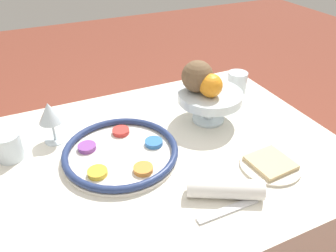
% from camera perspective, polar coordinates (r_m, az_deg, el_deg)
% --- Properties ---
extents(dining_table, '(1.15, 0.81, 0.72)m').
position_cam_1_polar(dining_table, '(1.23, -2.53, -18.15)').
color(dining_table, silver).
rests_on(dining_table, ground_plane).
extents(seder_plate, '(0.33, 0.33, 0.03)m').
position_cam_1_polar(seder_plate, '(0.96, -8.23, -4.50)').
color(seder_plate, silver).
rests_on(seder_plate, dining_table).
extents(wine_glass, '(0.07, 0.07, 0.13)m').
position_cam_1_polar(wine_glass, '(1.03, -19.91, 1.95)').
color(wine_glass, silver).
rests_on(wine_glass, dining_table).
extents(fruit_stand, '(0.21, 0.21, 0.11)m').
position_cam_1_polar(fruit_stand, '(1.09, 7.28, 4.83)').
color(fruit_stand, silver).
rests_on(fruit_stand, dining_table).
extents(orange_fruit, '(0.07, 0.07, 0.07)m').
position_cam_1_polar(orange_fruit, '(1.03, 7.47, 7.00)').
color(orange_fruit, orange).
rests_on(orange_fruit, fruit_stand).
extents(coconut, '(0.10, 0.10, 0.10)m').
position_cam_1_polar(coconut, '(1.06, 5.14, 8.60)').
color(coconut, brown).
rests_on(coconut, fruit_stand).
extents(bread_plate, '(0.17, 0.17, 0.02)m').
position_cam_1_polar(bread_plate, '(0.96, 17.38, -6.36)').
color(bread_plate, beige).
rests_on(bread_plate, dining_table).
extents(napkin_roll, '(0.19, 0.13, 0.05)m').
position_cam_1_polar(napkin_roll, '(0.84, 9.92, -10.69)').
color(napkin_roll, white).
rests_on(napkin_roll, dining_table).
extents(cup_near, '(0.08, 0.08, 0.08)m').
position_cam_1_polar(cup_near, '(1.31, 11.94, 7.50)').
color(cup_near, silver).
rests_on(cup_near, dining_table).
extents(cup_mid, '(0.08, 0.08, 0.08)m').
position_cam_1_polar(cup_mid, '(1.03, -26.01, -3.25)').
color(cup_mid, silver).
rests_on(cup_mid, dining_table).
extents(spoon, '(0.16, 0.02, 0.01)m').
position_cam_1_polar(spoon, '(0.82, 10.37, -14.21)').
color(spoon, silver).
rests_on(spoon, dining_table).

